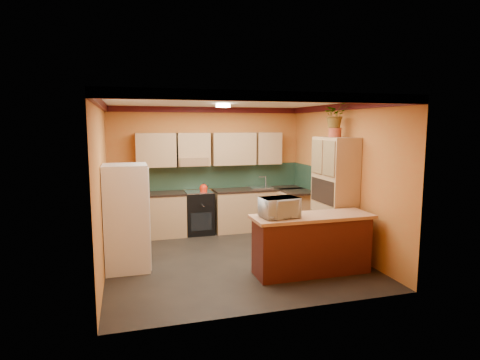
# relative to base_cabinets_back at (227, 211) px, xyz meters

# --- Properties ---
(room_shell) EXTENTS (4.24, 4.24, 2.72)m
(room_shell) POSITION_rel_base_cabinets_back_xyz_m (-0.35, -1.52, 1.65)
(room_shell) COLOR black
(room_shell) RESTS_ON ground
(base_cabinets_back) EXTENTS (3.65, 0.60, 0.88)m
(base_cabinets_back) POSITION_rel_base_cabinets_back_xyz_m (0.00, 0.00, 0.00)
(base_cabinets_back) COLOR tan
(base_cabinets_back) RESTS_ON ground
(countertop_back) EXTENTS (3.65, 0.62, 0.04)m
(countertop_back) POSITION_rel_base_cabinets_back_xyz_m (0.00, -0.00, 0.46)
(countertop_back) COLOR black
(countertop_back) RESTS_ON base_cabinets_back
(stove) EXTENTS (0.58, 0.58, 0.91)m
(stove) POSITION_rel_base_cabinets_back_xyz_m (-0.62, -0.00, 0.02)
(stove) COLOR black
(stove) RESTS_ON ground
(kettle) EXTENTS (0.18, 0.18, 0.18)m
(kettle) POSITION_rel_base_cabinets_back_xyz_m (-0.53, -0.05, 0.56)
(kettle) COLOR red
(kettle) RESTS_ON stove
(sink) EXTENTS (0.48, 0.40, 0.03)m
(sink) POSITION_rel_base_cabinets_back_xyz_m (0.78, 0.00, 0.50)
(sink) COLOR silver
(sink) RESTS_ON countertop_back
(base_cabinets_right) EXTENTS (0.60, 0.80, 0.88)m
(base_cabinets_right) POSITION_rel_base_cabinets_back_xyz_m (1.43, -0.53, 0.00)
(base_cabinets_right) COLOR tan
(base_cabinets_right) RESTS_ON ground
(countertop_right) EXTENTS (0.62, 0.80, 0.04)m
(countertop_right) POSITION_rel_base_cabinets_back_xyz_m (1.43, -0.53, 0.46)
(countertop_right) COLOR black
(countertop_right) RESTS_ON base_cabinets_right
(fridge) EXTENTS (0.68, 0.66, 1.70)m
(fridge) POSITION_rel_base_cabinets_back_xyz_m (-2.12, -1.83, 0.41)
(fridge) COLOR white
(fridge) RESTS_ON ground
(pantry) EXTENTS (0.48, 0.90, 2.10)m
(pantry) POSITION_rel_base_cabinets_back_xyz_m (1.48, -1.99, 0.61)
(pantry) COLOR tan
(pantry) RESTS_ON ground
(fern_pot) EXTENTS (0.22, 0.22, 0.16)m
(fern_pot) POSITION_rel_base_cabinets_back_xyz_m (1.48, -1.94, 1.74)
(fern_pot) COLOR #9D3D26
(fern_pot) RESTS_ON pantry
(fern) EXTENTS (0.49, 0.45, 0.47)m
(fern) POSITION_rel_base_cabinets_back_xyz_m (1.48, -1.94, 2.06)
(fern) COLOR tan
(fern) RESTS_ON fern_pot
(breakfast_bar) EXTENTS (1.80, 0.55, 0.88)m
(breakfast_bar) POSITION_rel_base_cabinets_back_xyz_m (0.65, -2.81, 0.00)
(breakfast_bar) COLOR #541F13
(breakfast_bar) RESTS_ON ground
(bar_top) EXTENTS (1.90, 0.65, 0.05)m
(bar_top) POSITION_rel_base_cabinets_back_xyz_m (0.65, -2.81, 0.47)
(bar_top) COLOR tan
(bar_top) RESTS_ON breakfast_bar
(microwave) EXTENTS (0.59, 0.43, 0.30)m
(microwave) POSITION_rel_base_cabinets_back_xyz_m (0.10, -2.81, 0.64)
(microwave) COLOR white
(microwave) RESTS_ON bar_top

